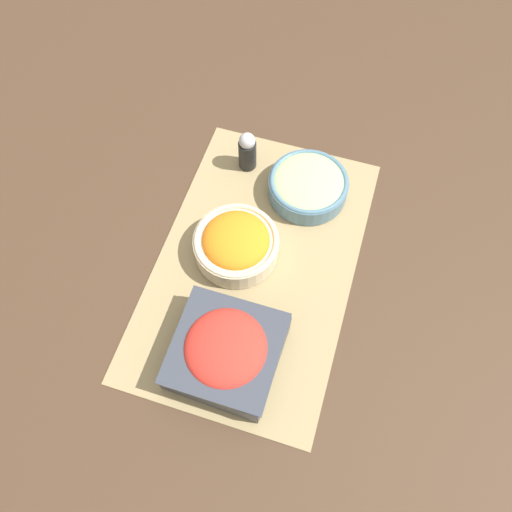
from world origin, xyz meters
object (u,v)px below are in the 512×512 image
at_px(cucumber_bowl, 308,185).
at_px(pepper_shaker, 247,151).
at_px(carrot_bowl, 236,243).
at_px(tomato_bowl, 226,351).

relative_size(cucumber_bowl, pepper_shaker, 1.74).
bearing_deg(cucumber_bowl, carrot_bowl, 151.16).
bearing_deg(cucumber_bowl, tomato_bowl, 173.12).
height_order(carrot_bowl, pepper_shaker, pepper_shaker).
distance_m(carrot_bowl, tomato_bowl, 0.21).
distance_m(tomato_bowl, pepper_shaker, 0.42).
bearing_deg(tomato_bowl, cucumber_bowl, -6.88).
xyz_separation_m(carrot_bowl, pepper_shaker, (0.21, 0.04, 0.01)).
bearing_deg(tomato_bowl, pepper_shaker, 12.87).
distance_m(cucumber_bowl, pepper_shaker, 0.14).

